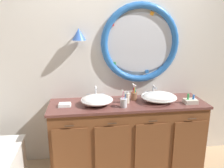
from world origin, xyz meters
TOP-DOWN VIEW (x-y plane):
  - back_wall_assembly at (0.02, 0.59)m, footprint 6.40×0.26m
  - vanity_counter at (0.11, 0.28)m, footprint 1.91×0.59m
  - sink_basin_left at (-0.27, 0.25)m, footprint 0.38×0.38m
  - sink_basin_right at (0.50, 0.25)m, footprint 0.44×0.44m
  - faucet_set_left at (-0.27, 0.47)m, footprint 0.23×0.13m
  - faucet_set_right at (0.50, 0.46)m, footprint 0.24×0.15m
  - toothbrush_holder_left at (0.03, 0.13)m, footprint 0.09×0.09m
  - toothbrush_holder_right at (0.21, 0.37)m, footprint 0.09×0.09m
  - soap_dispenser at (0.10, 0.26)m, footprint 0.06×0.06m
  - folded_hand_towel at (-0.65, 0.25)m, footprint 0.15×0.12m
  - toiletry_basket at (0.86, 0.15)m, footprint 0.15×0.12m

SIDE VIEW (x-z plane):
  - vanity_counter at x=0.11m, z-range 0.00..0.87m
  - folded_hand_towel at x=-0.65m, z-range 0.87..0.90m
  - toiletry_basket at x=0.86m, z-range 0.84..0.96m
  - toothbrush_holder_left at x=0.03m, z-range 0.82..1.04m
  - toothbrush_holder_right at x=0.21m, z-range 0.82..1.04m
  - sink_basin_left at x=-0.27m, z-range 0.87..0.99m
  - faucet_set_right at x=0.50m, z-range 0.86..1.01m
  - sink_basin_right at x=0.50m, z-range 0.87..1.00m
  - faucet_set_left at x=-0.27m, z-range 0.85..1.02m
  - soap_dispenser at x=0.10m, z-range 0.86..1.02m
  - back_wall_assembly at x=0.02m, z-range 0.02..2.62m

